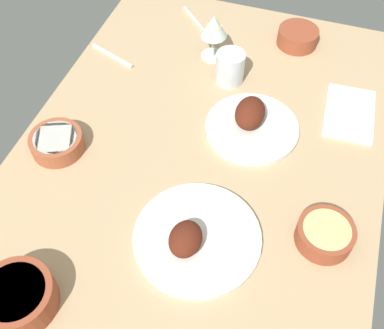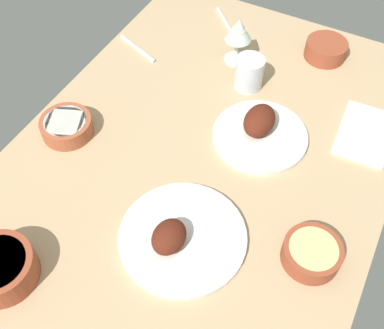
{
  "view_description": "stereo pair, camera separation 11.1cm",
  "coord_description": "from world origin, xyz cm",
  "px_view_note": "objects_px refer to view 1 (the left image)",
  "views": [
    {
      "loc": [
        63.7,
        21.13,
        94.27
      ],
      "look_at": [
        0.0,
        0.0,
        6.0
      ],
      "focal_mm": 43.3,
      "sensor_mm": 36.0,
      "label": 1
    },
    {
      "loc": [
        59.36,
        31.31,
        94.27
      ],
      "look_at": [
        0.0,
        0.0,
        6.0
      ],
      "focal_mm": 43.3,
      "sensor_mm": 36.0,
      "label": 2
    }
  ],
  "objects_px": {
    "bowl_potatoes": "(325,234)",
    "water_tumbler": "(228,67)",
    "bowl_pasta": "(298,36)",
    "spoon_loose": "(112,56)",
    "wine_glass": "(214,28)",
    "bowl_cream": "(57,142)",
    "bowl_onions": "(18,297)",
    "plate_near_viewer": "(251,123)",
    "fork_loose": "(196,22)",
    "plate_far_side": "(195,238)",
    "folded_napkin": "(349,113)"
  },
  "relations": [
    {
      "from": "plate_near_viewer",
      "to": "bowl_pasta",
      "type": "relative_size",
      "value": 2.01
    },
    {
      "from": "wine_glass",
      "to": "spoon_loose",
      "type": "relative_size",
      "value": 0.87
    },
    {
      "from": "folded_napkin",
      "to": "wine_glass",
      "type": "bearing_deg",
      "value": -105.34
    },
    {
      "from": "plate_near_viewer",
      "to": "plate_far_side",
      "type": "relative_size",
      "value": 0.87
    },
    {
      "from": "bowl_potatoes",
      "to": "water_tumbler",
      "type": "distance_m",
      "value": 0.54
    },
    {
      "from": "plate_far_side",
      "to": "bowl_onions",
      "type": "relative_size",
      "value": 1.92
    },
    {
      "from": "plate_near_viewer",
      "to": "spoon_loose",
      "type": "bearing_deg",
      "value": -107.91
    },
    {
      "from": "plate_near_viewer",
      "to": "folded_napkin",
      "type": "distance_m",
      "value": 0.27
    },
    {
      "from": "bowl_pasta",
      "to": "fork_loose",
      "type": "distance_m",
      "value": 0.33
    },
    {
      "from": "plate_near_viewer",
      "to": "folded_napkin",
      "type": "relative_size",
      "value": 1.26
    },
    {
      "from": "plate_near_viewer",
      "to": "fork_loose",
      "type": "xyz_separation_m",
      "value": [
        -0.39,
        -0.28,
        -0.02
      ]
    },
    {
      "from": "plate_near_viewer",
      "to": "folded_napkin",
      "type": "height_order",
      "value": "plate_near_viewer"
    },
    {
      "from": "plate_near_viewer",
      "to": "bowl_cream",
      "type": "height_order",
      "value": "plate_near_viewer"
    },
    {
      "from": "plate_near_viewer",
      "to": "bowl_onions",
      "type": "relative_size",
      "value": 1.66
    },
    {
      "from": "bowl_potatoes",
      "to": "fork_loose",
      "type": "height_order",
      "value": "bowl_potatoes"
    },
    {
      "from": "bowl_potatoes",
      "to": "water_tumbler",
      "type": "xyz_separation_m",
      "value": [
        -0.43,
        -0.34,
        0.02
      ]
    },
    {
      "from": "plate_far_side",
      "to": "fork_loose",
      "type": "xyz_separation_m",
      "value": [
        -0.74,
        -0.24,
        -0.01
      ]
    },
    {
      "from": "bowl_onions",
      "to": "fork_loose",
      "type": "distance_m",
      "value": 0.98
    },
    {
      "from": "water_tumbler",
      "to": "fork_loose",
      "type": "xyz_separation_m",
      "value": [
        -0.22,
        -0.17,
        -0.04
      ]
    },
    {
      "from": "bowl_cream",
      "to": "plate_far_side",
      "type": "bearing_deg",
      "value": 70.93
    },
    {
      "from": "bowl_cream",
      "to": "folded_napkin",
      "type": "distance_m",
      "value": 0.76
    },
    {
      "from": "plate_far_side",
      "to": "bowl_cream",
      "type": "bearing_deg",
      "value": -109.07
    },
    {
      "from": "spoon_loose",
      "to": "wine_glass",
      "type": "bearing_deg",
      "value": 38.82
    },
    {
      "from": "water_tumbler",
      "to": "fork_loose",
      "type": "height_order",
      "value": "water_tumbler"
    },
    {
      "from": "bowl_potatoes",
      "to": "water_tumbler",
      "type": "bearing_deg",
      "value": -141.87
    },
    {
      "from": "bowl_pasta",
      "to": "wine_glass",
      "type": "height_order",
      "value": "wine_glass"
    },
    {
      "from": "plate_near_viewer",
      "to": "plate_far_side",
      "type": "bearing_deg",
      "value": -5.64
    },
    {
      "from": "plate_near_viewer",
      "to": "bowl_onions",
      "type": "height_order",
      "value": "plate_near_viewer"
    },
    {
      "from": "bowl_pasta",
      "to": "water_tumbler",
      "type": "bearing_deg",
      "value": -35.37
    },
    {
      "from": "plate_far_side",
      "to": "water_tumbler",
      "type": "relative_size",
      "value": 3.04
    },
    {
      "from": "plate_far_side",
      "to": "fork_loose",
      "type": "bearing_deg",
      "value": -162.13
    },
    {
      "from": "plate_near_viewer",
      "to": "bowl_pasta",
      "type": "xyz_separation_m",
      "value": [
        -0.38,
        0.05,
        0.01
      ]
    },
    {
      "from": "plate_far_side",
      "to": "bowl_cream",
      "type": "distance_m",
      "value": 0.43
    },
    {
      "from": "bowl_cream",
      "to": "water_tumbler",
      "type": "height_order",
      "value": "water_tumbler"
    },
    {
      "from": "wine_glass",
      "to": "fork_loose",
      "type": "distance_m",
      "value": 0.2
    },
    {
      "from": "bowl_potatoes",
      "to": "folded_napkin",
      "type": "bearing_deg",
      "value": 178.63
    },
    {
      "from": "bowl_potatoes",
      "to": "fork_loose",
      "type": "bearing_deg",
      "value": -142.35
    },
    {
      "from": "plate_near_viewer",
      "to": "bowl_pasta",
      "type": "distance_m",
      "value": 0.39
    },
    {
      "from": "water_tumbler",
      "to": "bowl_potatoes",
      "type": "bearing_deg",
      "value": 38.13
    },
    {
      "from": "bowl_onions",
      "to": "water_tumbler",
      "type": "bearing_deg",
      "value": 164.53
    },
    {
      "from": "bowl_cream",
      "to": "wine_glass",
      "type": "xyz_separation_m",
      "value": [
        -0.46,
        0.26,
        0.07
      ]
    },
    {
      "from": "bowl_pasta",
      "to": "water_tumbler",
      "type": "xyz_separation_m",
      "value": [
        0.22,
        -0.16,
        0.02
      ]
    },
    {
      "from": "folded_napkin",
      "to": "spoon_loose",
      "type": "relative_size",
      "value": 1.19
    },
    {
      "from": "bowl_potatoes",
      "to": "spoon_loose",
      "type": "xyz_separation_m",
      "value": [
        -0.42,
        -0.69,
        -0.02
      ]
    },
    {
      "from": "plate_near_viewer",
      "to": "bowl_potatoes",
      "type": "xyz_separation_m",
      "value": [
        0.27,
        0.23,
        0.0
      ]
    },
    {
      "from": "bowl_potatoes",
      "to": "bowl_onions",
      "type": "height_order",
      "value": "bowl_onions"
    },
    {
      "from": "plate_near_viewer",
      "to": "bowl_cream",
      "type": "bearing_deg",
      "value": -63.77
    },
    {
      "from": "spoon_loose",
      "to": "folded_napkin",
      "type": "bearing_deg",
      "value": 18.59
    },
    {
      "from": "folded_napkin",
      "to": "spoon_loose",
      "type": "bearing_deg",
      "value": -91.41
    },
    {
      "from": "wine_glass",
      "to": "fork_loose",
      "type": "height_order",
      "value": "wine_glass"
    }
  ]
}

